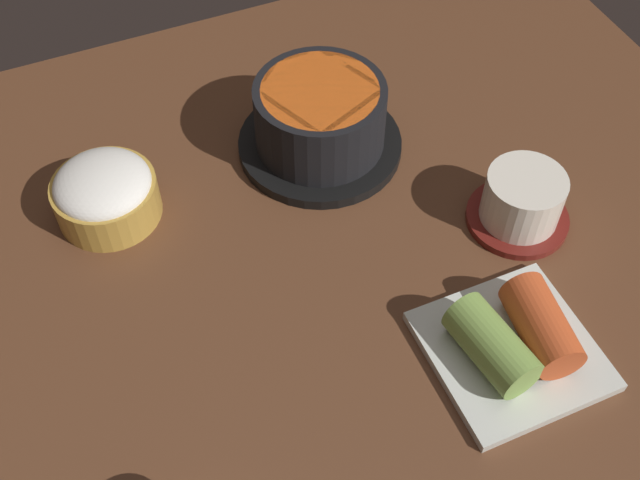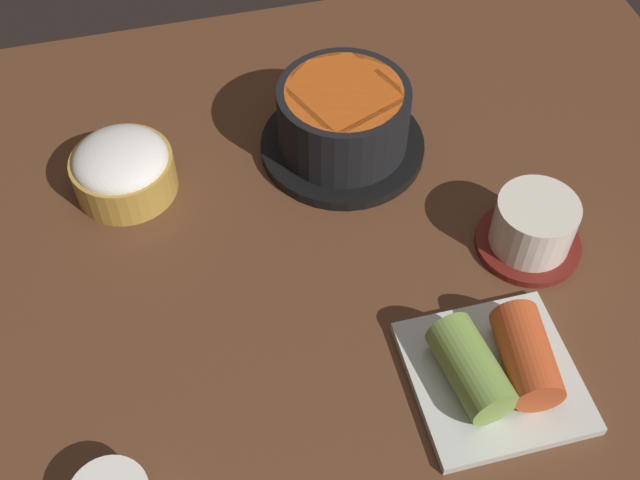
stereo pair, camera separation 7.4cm
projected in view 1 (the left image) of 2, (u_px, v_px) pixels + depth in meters
dining_table at (293, 257)px, 77.47cm from camera, size 100.00×76.00×2.00cm
stone_pot at (320, 121)px, 82.09cm from camera, size 17.35×17.35×8.24cm
rice_bowl at (105, 193)px, 77.36cm from camera, size 10.26×10.26×5.98cm
tea_cup_with_saucer at (522, 201)px, 76.78cm from camera, size 10.09×10.09×5.99cm
kimchi_plate at (514, 341)px, 68.03cm from camera, size 13.93×13.93×5.21cm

